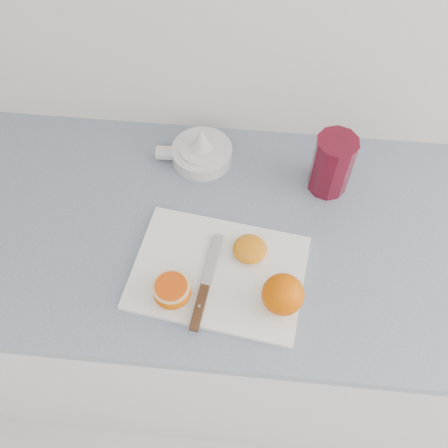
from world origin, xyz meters
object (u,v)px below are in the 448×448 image
(counter, at_px, (255,310))
(citrus_juicer, at_px, (201,151))
(half_orange, at_px, (172,291))
(cutting_board, at_px, (218,272))
(red_tumbler, at_px, (332,166))

(counter, xyz_separation_m, citrus_juicer, (-0.17, 0.19, 0.47))
(counter, height_order, citrus_juicer, citrus_juicer)
(half_orange, bearing_deg, citrus_juicer, 88.23)
(counter, height_order, cutting_board, cutting_board)
(cutting_board, bearing_deg, citrus_juicer, 103.40)
(counter, relative_size, cutting_board, 7.12)
(half_orange, xyz_separation_m, citrus_juicer, (0.01, 0.38, -0.01))
(red_tumbler, bearing_deg, citrus_juicer, 170.08)
(counter, relative_size, citrus_juicer, 13.57)
(citrus_juicer, bearing_deg, cutting_board, -76.60)
(cutting_board, distance_m, citrus_juicer, 0.32)
(counter, xyz_separation_m, half_orange, (-0.18, -0.18, 0.48))
(counter, bearing_deg, red_tumbler, 45.77)
(red_tumbler, bearing_deg, half_orange, -134.21)
(cutting_board, bearing_deg, red_tumbler, 48.37)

